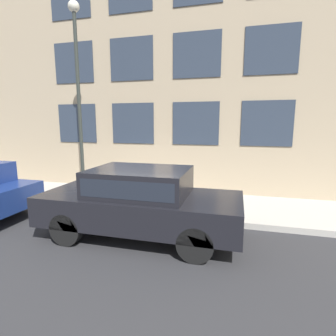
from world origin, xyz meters
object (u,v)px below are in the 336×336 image
object	(u,v)px
fire_hydrant	(161,195)
parked_car_charcoal_near	(140,199)
street_lamp	(78,83)
person	(175,187)

from	to	relation	value
fire_hydrant	parked_car_charcoal_near	distance (m)	1.78
fire_hydrant	street_lamp	size ratio (longest dim) A/B	0.13
person	parked_car_charcoal_near	distance (m)	2.14
fire_hydrant	street_lamp	distance (m)	4.66
person	parked_car_charcoal_near	xyz separation A→B (m)	(-2.10, 0.38, 0.15)
person	parked_car_charcoal_near	world-z (taller)	parked_car_charcoal_near
parked_car_charcoal_near	person	bearing A→B (deg)	-10.35
person	street_lamp	bearing A→B (deg)	-57.37
street_lamp	person	bearing A→B (deg)	-90.75
fire_hydrant	person	xyz separation A→B (m)	(0.36, -0.36, 0.21)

